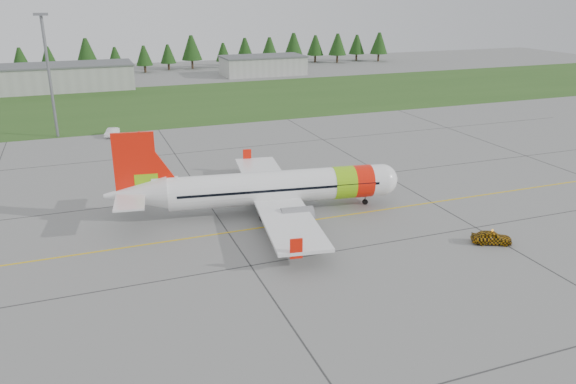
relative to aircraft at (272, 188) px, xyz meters
name	(u,v)px	position (x,y,z in m)	size (l,w,h in m)	color
ground	(394,241)	(8.81, -11.95, -2.88)	(320.00, 320.00, 0.00)	gray
aircraft	(272,188)	(0.00, 0.00, 0.00)	(32.90, 30.62, 10.00)	white
follow_me_car	(493,226)	(17.64, -15.77, -0.95)	(1.56, 1.32, 3.88)	orange
service_van	(111,124)	(-14.42, 42.98, -0.75)	(1.49, 1.41, 4.27)	white
grass_strip	(209,101)	(8.81, 70.05, -2.87)	(320.00, 50.00, 0.03)	#30561E
taxi_guideline	(357,213)	(8.81, -3.95, -2.87)	(120.00, 0.25, 0.02)	gold
hangar_west	(67,78)	(-21.19, 98.05, 0.12)	(32.00, 14.00, 6.00)	#A8A8A3
hangar_east	(263,66)	(33.81, 106.05, -0.28)	(24.00, 12.00, 5.20)	#A8A8A3
floodlight_mast	(50,78)	(-23.19, 46.05, 7.12)	(0.50, 0.50, 20.00)	slate
treeline	(167,54)	(8.81, 126.05, 2.12)	(160.00, 8.00, 10.00)	#1C3F14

